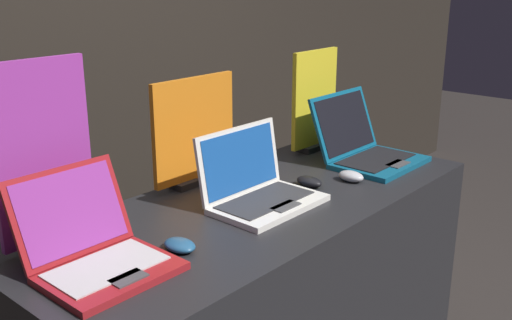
{
  "coord_description": "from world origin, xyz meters",
  "views": [
    {
      "loc": [
        -1.42,
        -0.9,
        1.7
      ],
      "look_at": [
        -0.01,
        0.35,
        1.1
      ],
      "focal_mm": 42.0,
      "sensor_mm": 36.0,
      "label": 1
    }
  ],
  "objects_px": {
    "promo_stand_middle": "(194,134)",
    "mouse_middle": "(309,182)",
    "laptop_front": "(94,248)",
    "laptop_back": "(366,147)",
    "promo_stand_back": "(314,103)",
    "laptop_middle": "(257,187)",
    "promo_stand_front": "(43,160)",
    "mouse_front": "(180,245)",
    "mouse_back": "(351,176)"
  },
  "relations": [
    {
      "from": "promo_stand_front",
      "to": "laptop_back",
      "type": "xyz_separation_m",
      "value": [
        1.27,
        -0.25,
        -0.19
      ]
    },
    {
      "from": "mouse_front",
      "to": "promo_stand_back",
      "type": "xyz_separation_m",
      "value": [
        1.05,
        0.31,
        0.19
      ]
    },
    {
      "from": "mouse_middle",
      "to": "laptop_back",
      "type": "height_order",
      "value": "laptop_back"
    },
    {
      "from": "mouse_middle",
      "to": "laptop_middle",
      "type": "bearing_deg",
      "value": 173.03
    },
    {
      "from": "promo_stand_middle",
      "to": "laptop_middle",
      "type": "bearing_deg",
      "value": -90.0
    },
    {
      "from": "laptop_middle",
      "to": "promo_stand_middle",
      "type": "bearing_deg",
      "value": 90.0
    },
    {
      "from": "laptop_middle",
      "to": "mouse_back",
      "type": "height_order",
      "value": "laptop_middle"
    },
    {
      "from": "laptop_front",
      "to": "mouse_middle",
      "type": "distance_m",
      "value": 0.88
    },
    {
      "from": "laptop_front",
      "to": "laptop_back",
      "type": "relative_size",
      "value": 0.92
    },
    {
      "from": "promo_stand_middle",
      "to": "promo_stand_back",
      "type": "relative_size",
      "value": 0.91
    },
    {
      "from": "promo_stand_front",
      "to": "laptop_front",
      "type": "bearing_deg",
      "value": -90.0
    },
    {
      "from": "mouse_middle",
      "to": "promo_stand_front",
      "type": "bearing_deg",
      "value": 163.67
    },
    {
      "from": "laptop_middle",
      "to": "promo_stand_back",
      "type": "height_order",
      "value": "promo_stand_back"
    },
    {
      "from": "mouse_front",
      "to": "mouse_back",
      "type": "relative_size",
      "value": 1.02
    },
    {
      "from": "promo_stand_middle",
      "to": "mouse_middle",
      "type": "bearing_deg",
      "value": -52.97
    },
    {
      "from": "laptop_middle",
      "to": "mouse_front",
      "type": "bearing_deg",
      "value": -170.02
    },
    {
      "from": "mouse_front",
      "to": "mouse_back",
      "type": "height_order",
      "value": "mouse_back"
    },
    {
      "from": "mouse_back",
      "to": "promo_stand_back",
      "type": "distance_m",
      "value": 0.46
    },
    {
      "from": "mouse_middle",
      "to": "promo_stand_back",
      "type": "distance_m",
      "value": 0.51
    },
    {
      "from": "laptop_middle",
      "to": "promo_stand_middle",
      "type": "height_order",
      "value": "promo_stand_middle"
    },
    {
      "from": "laptop_front",
      "to": "promo_stand_middle",
      "type": "relative_size",
      "value": 0.88
    },
    {
      "from": "laptop_front",
      "to": "laptop_back",
      "type": "xyz_separation_m",
      "value": [
        1.27,
        -0.04,
        0.0
      ]
    },
    {
      "from": "mouse_front",
      "to": "promo_stand_back",
      "type": "distance_m",
      "value": 1.11
    },
    {
      "from": "laptop_front",
      "to": "promo_stand_back",
      "type": "relative_size",
      "value": 0.8
    },
    {
      "from": "promo_stand_front",
      "to": "promo_stand_middle",
      "type": "distance_m",
      "value": 0.63
    },
    {
      "from": "mouse_back",
      "to": "laptop_middle",
      "type": "bearing_deg",
      "value": 164.09
    },
    {
      "from": "promo_stand_back",
      "to": "mouse_back",
      "type": "bearing_deg",
      "value": -124.45
    },
    {
      "from": "mouse_front",
      "to": "laptop_middle",
      "type": "relative_size",
      "value": 0.27
    },
    {
      "from": "promo_stand_middle",
      "to": "laptop_back",
      "type": "distance_m",
      "value": 0.73
    },
    {
      "from": "laptop_front",
      "to": "mouse_back",
      "type": "relative_size",
      "value": 3.43
    },
    {
      "from": "mouse_middle",
      "to": "mouse_back",
      "type": "height_order",
      "value": "mouse_back"
    },
    {
      "from": "laptop_front",
      "to": "promo_stand_back",
      "type": "bearing_deg",
      "value": 10.07
    },
    {
      "from": "laptop_front",
      "to": "promo_stand_front",
      "type": "height_order",
      "value": "promo_stand_front"
    },
    {
      "from": "promo_stand_front",
      "to": "laptop_back",
      "type": "relative_size",
      "value": 1.41
    },
    {
      "from": "laptop_back",
      "to": "promo_stand_back",
      "type": "relative_size",
      "value": 0.87
    },
    {
      "from": "mouse_front",
      "to": "promo_stand_middle",
      "type": "bearing_deg",
      "value": 42.32
    },
    {
      "from": "promo_stand_back",
      "to": "laptop_middle",
      "type": "bearing_deg",
      "value": -159.59
    },
    {
      "from": "laptop_back",
      "to": "promo_stand_back",
      "type": "bearing_deg",
      "value": 90.0
    },
    {
      "from": "laptop_back",
      "to": "promo_stand_back",
      "type": "distance_m",
      "value": 0.3
    },
    {
      "from": "laptop_front",
      "to": "mouse_back",
      "type": "distance_m",
      "value": 1.03
    },
    {
      "from": "mouse_front",
      "to": "mouse_middle",
      "type": "xyz_separation_m",
      "value": [
        0.66,
        0.04,
        0.0
      ]
    },
    {
      "from": "laptop_middle",
      "to": "promo_stand_front",
      "type": "bearing_deg",
      "value": 160.15
    },
    {
      "from": "laptop_back",
      "to": "mouse_front",
      "type": "bearing_deg",
      "value": -177.43
    },
    {
      "from": "mouse_front",
      "to": "laptop_back",
      "type": "distance_m",
      "value": 1.05
    },
    {
      "from": "mouse_front",
      "to": "promo_stand_front",
      "type": "relative_size",
      "value": 0.19
    },
    {
      "from": "laptop_middle",
      "to": "promo_stand_back",
      "type": "distance_m",
      "value": 0.7
    },
    {
      "from": "promo_stand_middle",
      "to": "mouse_back",
      "type": "distance_m",
      "value": 0.6
    },
    {
      "from": "mouse_front",
      "to": "mouse_middle",
      "type": "height_order",
      "value": "mouse_middle"
    },
    {
      "from": "laptop_front",
      "to": "promo_stand_middle",
      "type": "distance_m",
      "value": 0.7
    },
    {
      "from": "mouse_middle",
      "to": "promo_stand_middle",
      "type": "xyz_separation_m",
      "value": [
        -0.25,
        0.33,
        0.17
      ]
    }
  ]
}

